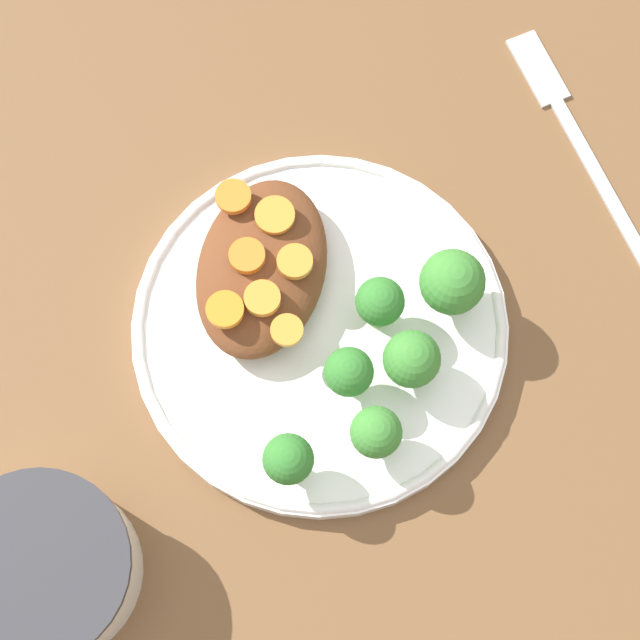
{
  "coord_description": "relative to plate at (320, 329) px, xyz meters",
  "views": [
    {
      "loc": [
        -0.21,
        -0.04,
        0.71
      ],
      "look_at": [
        0.0,
        0.0,
        0.03
      ],
      "focal_mm": 60.0,
      "sensor_mm": 36.0,
      "label": 1
    }
  ],
  "objects": [
    {
      "name": "carrot_slice_2",
      "position": [
        0.03,
        0.05,
        0.04
      ],
      "size": [
        0.02,
        0.02,
        0.01
      ],
      "primitive_type": "cylinder",
      "color": "orange",
      "rests_on": "stew_mound"
    },
    {
      "name": "carrot_slice_1",
      "position": [
        -0.02,
        0.02,
        0.04
      ],
      "size": [
        0.02,
        0.02,
        0.0
      ],
      "primitive_type": "cylinder",
      "color": "orange",
      "rests_on": "stew_mound"
    },
    {
      "name": "broccoli_floret_0",
      "position": [
        -0.07,
        -0.05,
        0.03
      ],
      "size": [
        0.03,
        0.03,
        0.05
      ],
      "color": "#759E51",
      "rests_on": "plate"
    },
    {
      "name": "plate",
      "position": [
        0.0,
        0.0,
        0.0
      ],
      "size": [
        0.26,
        0.26,
        0.02
      ],
      "color": "white",
      "rests_on": "ground_plane"
    },
    {
      "name": "carrot_slice_5",
      "position": [
        -0.01,
        0.06,
        0.04
      ],
      "size": [
        0.02,
        0.02,
        0.01
      ],
      "primitive_type": "cylinder",
      "color": "orange",
      "rests_on": "stew_mound"
    },
    {
      "name": "carrot_slice_6",
      "position": [
        0.0,
        0.04,
        0.04
      ],
      "size": [
        0.02,
        0.02,
        0.01
      ],
      "primitive_type": "cylinder",
      "color": "orange",
      "rests_on": "stew_mound"
    },
    {
      "name": "fork",
      "position": [
        0.19,
        -0.15,
        -0.01
      ],
      "size": [
        0.18,
        0.13,
        0.01
      ],
      "rotation": [
        0.0,
        0.0,
        6.89
      ],
      "color": "#BBBBBB",
      "rests_on": "ground_plane"
    },
    {
      "name": "carrot_slice_0",
      "position": [
        0.06,
        0.04,
        0.04
      ],
      "size": [
        0.03,
        0.03,
        0.0
      ],
      "primitive_type": "cylinder",
      "color": "orange",
      "rests_on": "stew_mound"
    },
    {
      "name": "dip_bowl",
      "position": [
        -0.19,
        0.14,
        0.02
      ],
      "size": [
        0.12,
        0.12,
        0.06
      ],
      "color": "white",
      "rests_on": "ground_plane"
    },
    {
      "name": "broccoli_floret_3",
      "position": [
        0.04,
        -0.08,
        0.04
      ],
      "size": [
        0.04,
        0.04,
        0.06
      ],
      "color": "#759E51",
      "rests_on": "plate"
    },
    {
      "name": "carrot_slice_4",
      "position": [
        0.07,
        0.07,
        0.04
      ],
      "size": [
        0.02,
        0.02,
        0.01
      ],
      "primitive_type": "cylinder",
      "color": "orange",
      "rests_on": "stew_mound"
    },
    {
      "name": "stew_mound",
      "position": [
        0.03,
        0.05,
        0.02
      ],
      "size": [
        0.13,
        0.09,
        0.03
      ],
      "primitive_type": "ellipsoid",
      "color": "brown",
      "rests_on": "plate"
    },
    {
      "name": "broccoli_floret_1",
      "position": [
        -0.04,
        -0.03,
        0.04
      ],
      "size": [
        0.03,
        0.03,
        0.05
      ],
      "color": "#759E51",
      "rests_on": "plate"
    },
    {
      "name": "ground_plane",
      "position": [
        0.0,
        0.0,
        -0.01
      ],
      "size": [
        4.0,
        4.0,
        0.0
      ],
      "primitive_type": "plane",
      "color": "brown"
    },
    {
      "name": "carrot_slice_3",
      "position": [
        0.03,
        0.02,
        0.04
      ],
      "size": [
        0.02,
        0.02,
        0.01
      ],
      "primitive_type": "cylinder",
      "color": "orange",
      "rests_on": "stew_mound"
    },
    {
      "name": "broccoli_floret_5",
      "position": [
        0.01,
        -0.04,
        0.03
      ],
      "size": [
        0.03,
        0.03,
        0.05
      ],
      "color": "#7FA85B",
      "rests_on": "plate"
    },
    {
      "name": "broccoli_floret_2",
      "position": [
        -0.1,
        0.0,
        0.04
      ],
      "size": [
        0.03,
        0.03,
        0.05
      ],
      "color": "#759E51",
      "rests_on": "plate"
    },
    {
      "name": "broccoli_floret_4",
      "position": [
        -0.02,
        -0.06,
        0.03
      ],
      "size": [
        0.04,
        0.04,
        0.05
      ],
      "color": "#759E51",
      "rests_on": "plate"
    }
  ]
}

